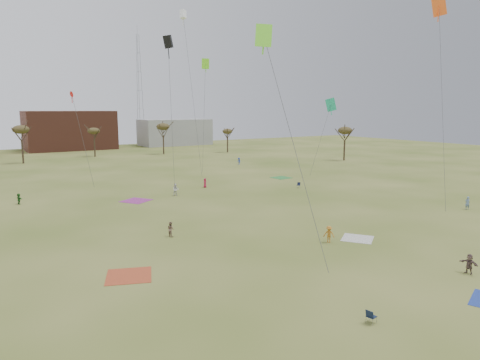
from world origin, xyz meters
TOP-DOWN VIEW (x-y plane):
  - ground at (0.00, 0.00)m, footprint 260.00×260.00m
  - spectator_fore_b at (-6.62, 14.50)m, footprint 0.71×0.83m
  - spectator_fore_c at (8.91, -7.08)m, footprint 0.56×1.48m
  - flyer_mid_b at (5.33, 4.56)m, footprint 1.15×1.18m
  - flyer_mid_c at (29.96, 5.33)m, footprint 0.73×0.64m
  - spectator_mid_e at (2.34, 33.32)m, footprint 1.04×0.93m
  - flyer_far_a at (-17.77, 39.33)m, footprint 0.72×1.41m
  - flyer_far_b at (9.14, 37.02)m, footprint 0.80×0.89m
  - flyer_far_c at (29.67, 59.21)m, footprint 0.66×1.05m
  - blanket_red at (-13.53, 6.54)m, footprint 4.33×4.33m
  - blanket_cream at (8.59, 3.94)m, footprint 4.03×4.03m
  - blanket_plum at (-3.80, 32.99)m, footprint 4.76×4.76m
  - blanket_olive at (25.83, 38.38)m, footprint 3.44×3.44m
  - camp_chair_center at (-3.73, -8.46)m, footprint 0.62×0.58m
  - camp_chair_right at (21.82, 28.72)m, footprint 0.72×0.71m
  - kites_aloft at (4.61, 29.74)m, footprint 66.09×51.02m
  - tree_line at (-2.85, 79.12)m, footprint 117.44×49.32m
  - building_brick at (5.00, 120.00)m, footprint 26.00×16.00m
  - building_grey at (40.00, 118.00)m, footprint 24.00×12.00m
  - radio_tower at (30.00, 125.00)m, footprint 1.51×1.72m

SIDE VIEW (x-z plane):
  - ground at x=0.00m, z-range 0.00..0.00m
  - blanket_red at x=-13.53m, z-range -0.01..0.02m
  - blanket_cream at x=8.59m, z-range -0.01..0.02m
  - blanket_plum at x=-3.80m, z-range -0.01..0.02m
  - blanket_olive at x=25.83m, z-range -0.01..0.02m
  - camp_chair_center at x=-3.73m, z-range -0.18..0.69m
  - camp_chair_right at x=21.82m, z-range -0.18..0.69m
  - flyer_far_a at x=-17.77m, z-range 0.00..1.46m
  - spectator_fore_b at x=-6.62m, z-range 0.00..1.51m
  - flyer_far_b at x=9.14m, z-range 0.00..1.53m
  - flyer_far_c at x=29.67m, z-range 0.00..1.55m
  - spectator_fore_c at x=8.91m, z-range 0.00..1.56m
  - flyer_mid_b at x=5.33m, z-range 0.00..1.62m
  - flyer_mid_c at x=29.96m, z-range 0.00..1.67m
  - spectator_mid_e at x=2.34m, z-range 0.00..1.79m
  - building_grey at x=40.00m, z-range 0.00..9.00m
  - building_brick at x=5.00m, z-range 0.00..12.00m
  - tree_line at x=-2.85m, z-range 2.63..11.54m
  - radio_tower at x=30.00m, z-range -1.29..39.71m
  - kites_aloft at x=4.61m, z-range 7.19..34.99m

